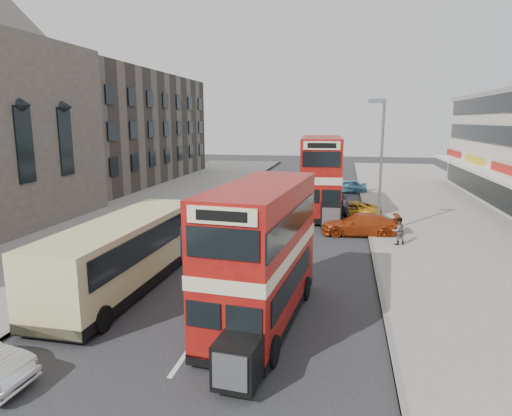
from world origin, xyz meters
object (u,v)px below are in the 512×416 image
Objects in this scene: cyclist at (344,216)px; car_right_b at (346,211)px; car_right_c at (346,186)px; bus_second at (321,175)px; pedestrian_near at (398,231)px; street_lamp at (380,157)px; bus_main at (261,253)px; car_right_a at (360,224)px; coach at (124,251)px.

car_right_b is at bearing 92.11° from cyclist.
car_right_c is at bearing 93.96° from cyclist.
bus_second is 9.59m from pedestrian_near.
bus_second is at bearing 122.66° from street_lamp.
bus_second is at bearing -87.41° from bus_main.
pedestrian_near reaches higher than car_right_a.
coach is 2.19× the size of car_right_a.
coach is at bearing -23.26° from car_right_c.
car_right_a is (-0.98, -0.07, -4.11)m from street_lamp.
car_right_a is 3.00m from pedestrian_near.
street_lamp reaches higher than coach.
bus_second is 6.85m from car_right_a.
car_right_a is at bearing -175.99° from street_lamp.
pedestrian_near is at bearing 3.49° from car_right_c.
bus_second reaches higher than car_right_b.
cyclist is (2.76, 14.85, -1.72)m from bus_main.
street_lamp is 5.27× the size of pedestrian_near.
bus_second reaches higher than coach.
bus_second is 4.86m from cyclist.
street_lamp is 4.22m from car_right_a.
car_right_b is (2.86, 17.02, -1.79)m from bus_main.
cyclist is (-0.09, -2.17, 0.06)m from car_right_b.
pedestrian_near is (2.78, -18.77, 0.27)m from car_right_c.
bus_second is (0.99, 18.82, 0.44)m from bus_main.
bus_main is at bearing -17.43° from coach.
cyclist is at bearing -78.09° from pedestrian_near.
cyclist reaches higher than pedestrian_near.
street_lamp is at bearing -38.59° from cyclist.
bus_main is at bearing 38.39° from pedestrian_near.
car_right_b reaches higher than car_right_c.
cyclist is (8.91, 12.77, -0.84)m from coach.
bus_second is 4.54× the size of cyclist.
bus_main is at bearing -109.86° from street_lamp.
bus_main is 1.87× the size of car_right_a.
street_lamp is 1.66× the size of car_right_b.
street_lamp reaches higher than pedestrian_near.
car_right_b is 1.27× the size of car_right_c.
car_right_a is (9.87, 10.88, -0.91)m from coach.
pedestrian_near is (1.98, -2.24, 0.25)m from car_right_a.
coach is 4.59× the size of cyclist.
car_right_b is 2.20× the size of cyclist.
bus_second is at bearing 68.16° from coach.
car_right_c is 1.73× the size of cyclist.
coach is 6.61× the size of pedestrian_near.
street_lamp is 4.61m from pedestrian_near.
car_right_a is 2.13m from cyclist.
bus_main is at bearing -95.92° from cyclist.
street_lamp is 0.81× the size of bus_second.
pedestrian_near is at bearing -66.53° from street_lamp.
street_lamp is 1.75× the size of car_right_a.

